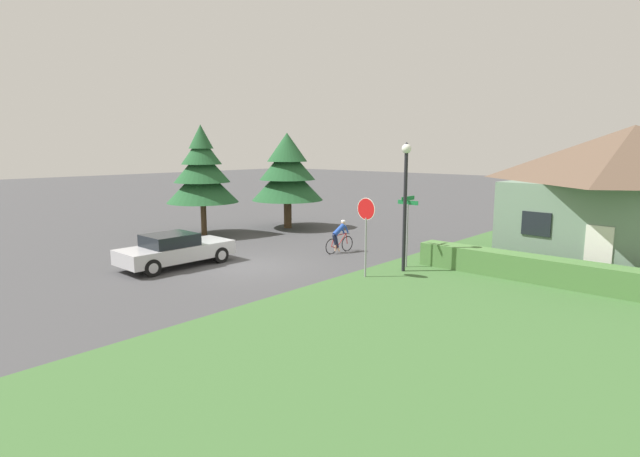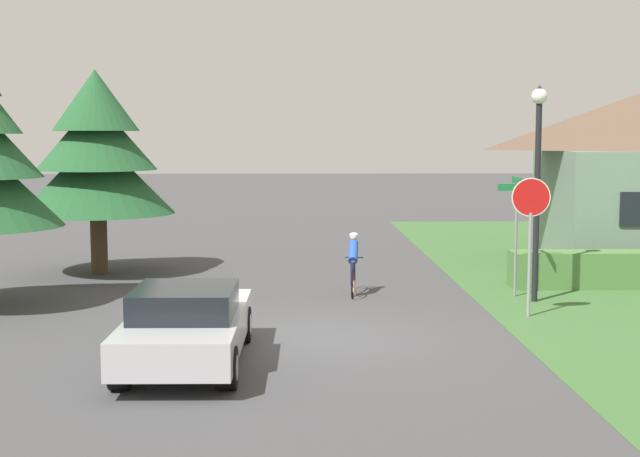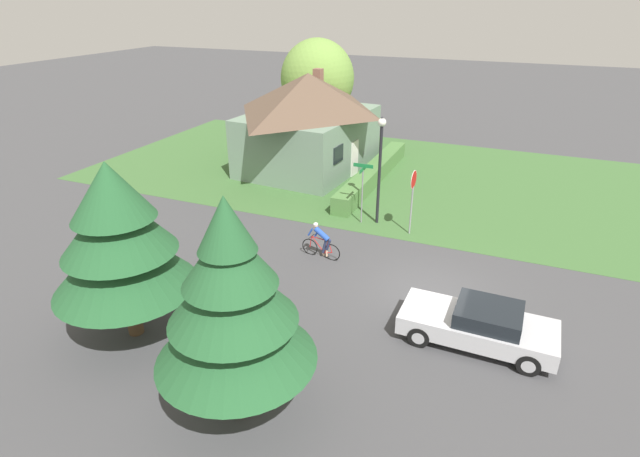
% 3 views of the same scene
% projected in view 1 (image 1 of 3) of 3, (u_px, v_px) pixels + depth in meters
% --- Properties ---
extents(ground_plane, '(140.00, 140.00, 0.00)m').
position_uv_depth(ground_plane, '(247.00, 267.00, 19.81)').
color(ground_plane, '#424244').
extents(grass_verge_right, '(16.00, 36.00, 0.01)m').
position_uv_depth(grass_verge_right, '(601.00, 304.00, 15.07)').
color(grass_verge_right, '#3D6633').
rests_on(grass_verge_right, ground).
extents(cottage_house, '(8.99, 7.04, 5.52)m').
position_uv_depth(cottage_house, '(629.00, 195.00, 19.11)').
color(cottage_house, slate).
rests_on(cottage_house, ground).
extents(hedge_row, '(10.67, 0.90, 0.91)m').
position_uv_depth(hedge_row, '(565.00, 274.00, 16.89)').
color(hedge_row, '#4C7A3D').
rests_on(hedge_row, ground).
extents(sedan_left_lane, '(1.96, 4.51, 1.33)m').
position_uv_depth(sedan_left_lane, '(175.00, 250.00, 19.79)').
color(sedan_left_lane, '#BCBCC1').
rests_on(sedan_left_lane, ground).
extents(cyclist, '(0.44, 1.70, 1.48)m').
position_uv_depth(cyclist, '(339.00, 237.00, 22.41)').
color(cyclist, black).
rests_on(cyclist, ground).
extents(stop_sign, '(0.80, 0.07, 2.91)m').
position_uv_depth(stop_sign, '(366.00, 220.00, 17.89)').
color(stop_sign, gray).
rests_on(stop_sign, ground).
extents(street_lamp, '(0.36, 0.36, 4.88)m').
position_uv_depth(street_lamp, '(405.00, 188.00, 18.56)').
color(street_lamp, black).
rests_on(street_lamp, ground).
extents(street_name_sign, '(0.90, 0.90, 2.81)m').
position_uv_depth(street_name_sign, '(407.00, 219.00, 19.43)').
color(street_name_sign, gray).
rests_on(street_name_sign, ground).
extents(conifer_tall_near, '(3.79, 3.79, 5.88)m').
position_uv_depth(conifer_tall_near, '(202.00, 173.00, 26.47)').
color(conifer_tall_near, '#4C3823').
rests_on(conifer_tall_near, ground).
extents(conifer_tall_far, '(4.14, 4.14, 5.53)m').
position_uv_depth(conifer_tall_far, '(287.00, 172.00, 28.92)').
color(conifer_tall_far, '#4C3823').
rests_on(conifer_tall_far, ground).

